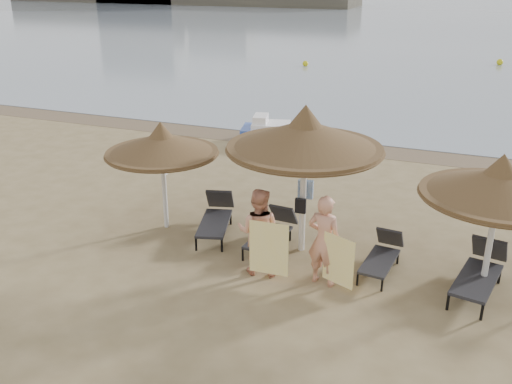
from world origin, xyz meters
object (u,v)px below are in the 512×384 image
at_px(palapa_right, 500,184).
at_px(lounger_near_left, 273,231).
at_px(person_left, 258,225).
at_px(palapa_left, 162,144).
at_px(person_right, 325,234).
at_px(pedal_boat, 270,132).
at_px(lounger_near_right, 383,254).
at_px(lounger_far_left, 216,216).
at_px(palapa_center, 305,136).
at_px(lounger_far_right, 481,270).

height_order(palapa_right, lounger_near_left, palapa_right).
height_order(palapa_right, person_left, palapa_right).
height_order(palapa_left, person_right, palapa_left).
bearing_deg(person_left, person_right, 175.25).
distance_m(palapa_left, pedal_boat, 7.74).
distance_m(lounger_near_left, lounger_near_right, 2.46).
relative_size(lounger_far_left, lounger_near_left, 1.11).
height_order(lounger_near_right, person_right, person_right).
height_order(lounger_near_left, lounger_near_right, lounger_near_left).
relative_size(palapa_center, pedal_boat, 1.45).
height_order(lounger_near_right, person_left, person_left).
bearing_deg(person_right, lounger_far_left, -15.67).
relative_size(palapa_center, lounger_near_left, 1.83).
xyz_separation_m(lounger_near_left, person_left, (0.13, -1.23, 0.70)).
bearing_deg(palapa_center, palapa_right, -6.31).
bearing_deg(palapa_right, person_left, -168.85).
xyz_separation_m(lounger_near_right, pedal_boat, (-5.26, 7.71, 0.03)).
bearing_deg(person_right, lounger_near_right, -125.22).
xyz_separation_m(palapa_left, pedal_boat, (-0.13, 7.55, -1.70)).
height_order(palapa_left, lounger_far_right, palapa_left).
xyz_separation_m(lounger_far_left, lounger_near_right, (3.93, -0.38, -0.05)).
xyz_separation_m(palapa_center, lounger_far_left, (-2.14, 0.17, -2.20)).
height_order(palapa_center, person_right, palapa_center).
distance_m(lounger_far_left, lounger_far_right, 5.82).
bearing_deg(lounger_near_left, palapa_center, 7.28).
relative_size(lounger_far_right, pedal_boat, 0.91).
relative_size(palapa_left, lounger_far_left, 1.31).
relative_size(palapa_left, lounger_far_right, 1.26).
bearing_deg(palapa_left, pedal_boat, 90.96).
bearing_deg(palapa_right, palapa_left, 177.07).
bearing_deg(palapa_right, lounger_far_left, 174.35).
relative_size(lounger_far_left, pedal_boat, 0.88).
height_order(lounger_far_left, lounger_near_left, lounger_far_left).
distance_m(palapa_right, lounger_far_left, 6.18).
distance_m(palapa_center, palapa_right, 3.78).
height_order(palapa_center, lounger_far_right, palapa_center).
distance_m(person_right, pedal_boat, 9.73).
xyz_separation_m(lounger_far_right, pedal_boat, (-7.14, 7.81, -0.04)).
height_order(lounger_far_left, person_right, person_right).
xyz_separation_m(palapa_center, palapa_right, (3.74, -0.41, -0.37)).
relative_size(palapa_right, lounger_near_left, 1.56).
bearing_deg(lounger_far_right, pedal_boat, 143.80).
bearing_deg(pedal_boat, person_right, -76.92).
bearing_deg(palapa_left, lounger_near_left, 0.54).
distance_m(lounger_far_left, person_left, 2.25).
height_order(palapa_center, palapa_right, palapa_center).
xyz_separation_m(palapa_right, lounger_far_right, (-0.07, 0.10, -1.81)).
distance_m(palapa_right, lounger_far_right, 1.82).
bearing_deg(person_left, palapa_left, -29.85).
relative_size(lounger_far_right, person_left, 0.98).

